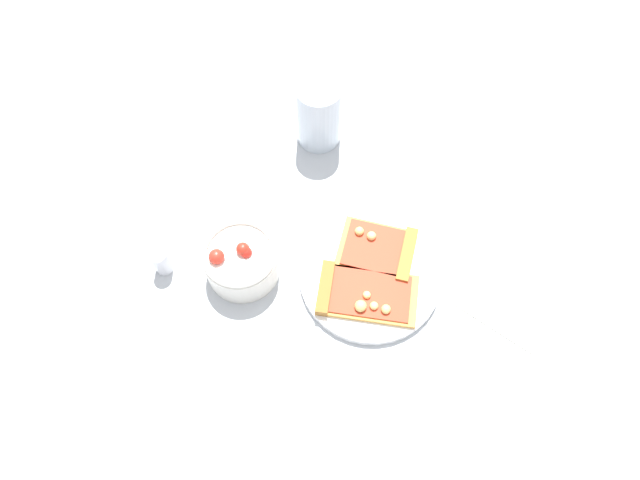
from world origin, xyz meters
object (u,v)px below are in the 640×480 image
soda_glass (319,115)px  paper_napkin (509,304)px  salad_bowl (241,261)px  pepper_shaker (160,260)px  pizza_slice_near (382,249)px  plate (370,275)px  pizza_slice_far (361,294)px

soda_glass → paper_napkin: 0.45m
salad_bowl → soda_glass: size_ratio=0.91×
salad_bowl → pepper_shaker: 0.13m
soda_glass → salad_bowl: bearing=-175.1°
pizza_slice_near → paper_napkin: size_ratio=1.05×
soda_glass → pepper_shaker: (-0.35, 0.09, -0.03)m
salad_bowl → paper_napkin: (0.16, -0.40, -0.03)m
soda_glass → paper_napkin: (-0.14, -0.43, -0.06)m
plate → paper_napkin: plate is taller
paper_napkin → pizza_slice_near: bearing=95.8°
plate → pizza_slice_near: size_ratio=1.62×
soda_glass → plate: bearing=-134.0°
salad_bowl → paper_napkin: salad_bowl is taller
plate → pizza_slice_near: bearing=3.4°
pizza_slice_near → salad_bowl: salad_bowl is taller
pizza_slice_far → plate: bearing=5.6°
plate → pizza_slice_far: size_ratio=1.30×
plate → salad_bowl: salad_bowl is taller
salad_bowl → paper_napkin: size_ratio=0.87×
plate → paper_napkin: bearing=-72.8°
pizza_slice_near → paper_napkin: (0.02, -0.22, -0.02)m
plate → soda_glass: soda_glass is taller
plate → pepper_shaker: 0.34m
plate → soda_glass: 0.30m
pepper_shaker → plate: bearing=-63.2°
salad_bowl → pepper_shaker: size_ratio=1.80×
pizza_slice_near → pepper_shaker: 0.36m
paper_napkin → pepper_shaker: bearing=112.9°
paper_napkin → pepper_shaker: (-0.22, 0.51, 0.03)m
pizza_slice_far → soda_glass: bearing=41.3°
salad_bowl → pizza_slice_near: bearing=-53.5°
pepper_shaker → soda_glass: bearing=-14.1°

